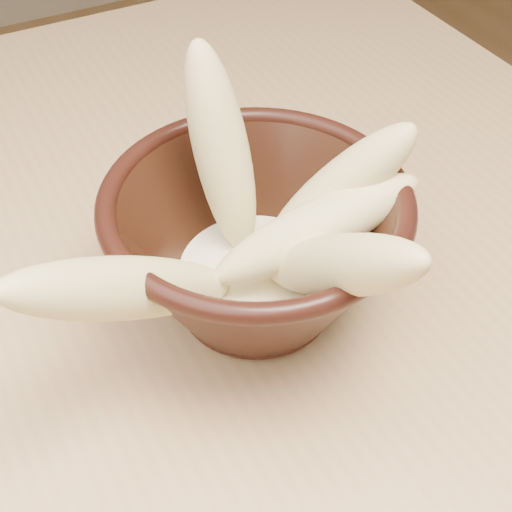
{
  "coord_description": "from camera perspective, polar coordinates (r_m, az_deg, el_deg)",
  "views": [
    {
      "loc": [
        0.08,
        -0.35,
        1.11
      ],
      "look_at": [
        0.23,
        -0.07,
        0.8
      ],
      "focal_mm": 50.0,
      "sensor_mm": 36.0,
      "label": 1
    }
  ],
  "objects": [
    {
      "name": "banana_upright",
      "position": [
        0.44,
        -2.76,
        8.33
      ],
      "size": [
        0.04,
        0.08,
        0.14
      ],
      "primitive_type": "ellipsoid",
      "rotation": [
        0.33,
        0.0,
        3.25
      ],
      "color": "#DDC383",
      "rests_on": "bowl"
    },
    {
      "name": "milk_puddle",
      "position": [
        0.46,
        0.0,
        -1.45
      ],
      "size": [
        0.11,
        0.11,
        0.01
      ],
      "primitive_type": "cylinder",
      "color": "#FBF3C9",
      "rests_on": "bowl"
    },
    {
      "name": "banana_front",
      "position": [
        0.38,
        6.41,
        -0.79
      ],
      "size": [
        0.05,
        0.14,
        0.13
      ],
      "primitive_type": "ellipsoid",
      "rotation": [
        0.84,
        0.0,
        0.09
      ],
      "color": "#DDC383",
      "rests_on": "bowl"
    },
    {
      "name": "banana_right",
      "position": [
        0.44,
        6.49,
        5.06
      ],
      "size": [
        0.11,
        0.08,
        0.12
      ],
      "primitive_type": "ellipsoid",
      "rotation": [
        0.71,
        0.0,
        1.13
      ],
      "color": "#DDC383",
      "rests_on": "bowl"
    },
    {
      "name": "banana_left",
      "position": [
        0.38,
        -9.99,
        -2.53
      ],
      "size": [
        0.16,
        0.08,
        0.13
      ],
      "primitive_type": "ellipsoid",
      "rotation": [
        0.94,
        0.0,
        -1.27
      ],
      "color": "#DDC383",
      "rests_on": "bowl"
    },
    {
      "name": "banana_across",
      "position": [
        0.42,
        4.81,
        2.14
      ],
      "size": [
        0.14,
        0.05,
        0.08
      ],
      "primitive_type": "ellipsoid",
      "rotation": [
        1.25,
        0.0,
        1.42
      ],
      "color": "#DDC383",
      "rests_on": "bowl"
    },
    {
      "name": "bowl",
      "position": [
        0.44,
        0.0,
        0.81
      ],
      "size": [
        0.19,
        0.19,
        0.1
      ],
      "rotation": [
        0.0,
        0.0,
        0.14
      ],
      "color": "black",
      "rests_on": "table"
    }
  ]
}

